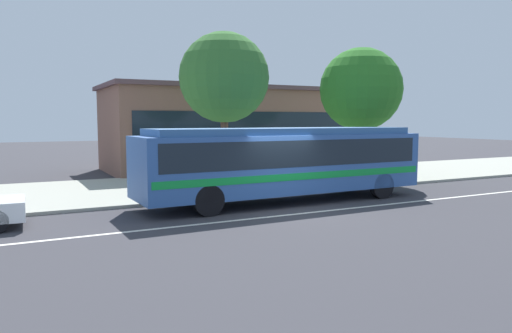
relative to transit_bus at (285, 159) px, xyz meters
name	(u,v)px	position (x,y,z in m)	size (l,w,h in m)	color
ground_plane	(283,210)	(-0.87, -1.37, -1.59)	(120.00, 120.00, 0.00)	#35353A
sidewalk_slab	(209,185)	(-0.87, 5.35, -1.53)	(60.00, 8.00, 0.12)	#9FA092
lane_stripe_center	(296,214)	(-0.87, -2.17, -1.59)	(56.00, 0.16, 0.01)	silver
transit_bus	(285,159)	(0.00, 0.00, 0.00)	(10.98, 2.74, 2.73)	#31599F
pedestrian_waiting_near_sign	(169,168)	(-3.47, 3.04, -0.44)	(0.36, 0.36, 1.75)	#2B254B
pedestrian_walking_along_curb	(315,164)	(3.01, 2.47, -0.50)	(0.47, 0.47, 1.67)	#3B2734
pedestrian_standing_by_tree	(352,162)	(5.40, 2.85, -0.53)	(0.36, 0.36, 1.62)	#725F55
bus_stop_sign	(363,151)	(5.20, 1.86, 0.02)	(0.10, 0.44, 2.31)	gray
street_tree_near_stop	(224,78)	(-0.38, 4.66, 3.29)	(4.00, 4.00, 6.78)	brown
street_tree_mid_block	(361,90)	(6.31, 3.43, 2.90)	(3.99, 3.99, 6.39)	brown
station_building	(232,128)	(3.50, 12.36, 0.93)	(15.58, 6.99, 5.03)	brown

